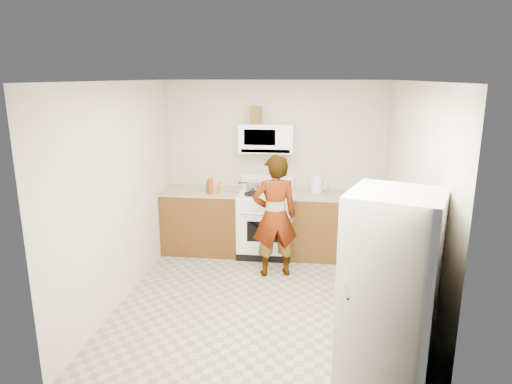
% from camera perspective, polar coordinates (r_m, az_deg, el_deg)
% --- Properties ---
extents(floor, '(3.60, 3.60, 0.00)m').
position_cam_1_polar(floor, '(5.47, 0.56, -13.48)').
color(floor, gray).
rests_on(floor, ground).
extents(back_wall, '(3.20, 0.02, 2.50)m').
position_cam_1_polar(back_wall, '(6.75, 2.33, 3.17)').
color(back_wall, beige).
rests_on(back_wall, floor).
extents(right_wall, '(0.02, 3.60, 2.50)m').
position_cam_1_polar(right_wall, '(5.09, 18.67, -1.26)').
color(right_wall, beige).
rests_on(right_wall, floor).
extents(cabinet_left, '(1.12, 0.62, 0.90)m').
position_cam_1_polar(cabinet_left, '(6.83, -6.70, -3.72)').
color(cabinet_left, '#5C3215').
rests_on(cabinet_left, floor).
extents(counter_left, '(1.14, 0.64, 0.03)m').
position_cam_1_polar(counter_left, '(6.70, -6.82, 0.08)').
color(counter_left, tan).
rests_on(counter_left, cabinet_left).
extents(cabinet_right, '(0.80, 0.62, 0.90)m').
position_cam_1_polar(cabinet_right, '(6.64, 7.91, -4.28)').
color(cabinet_right, '#5C3215').
rests_on(cabinet_right, floor).
extents(counter_right, '(0.82, 0.64, 0.03)m').
position_cam_1_polar(counter_right, '(6.51, 8.05, -0.38)').
color(counter_right, tan).
rests_on(counter_right, cabinet_right).
extents(gas_range, '(0.76, 0.65, 1.13)m').
position_cam_1_polar(gas_range, '(6.65, 1.18, -3.79)').
color(gas_range, white).
rests_on(gas_range, floor).
extents(microwave, '(0.76, 0.38, 0.40)m').
position_cam_1_polar(microwave, '(6.51, 1.35, 6.78)').
color(microwave, white).
rests_on(microwave, back_wall).
extents(person, '(0.67, 0.53, 1.60)m').
position_cam_1_polar(person, '(5.87, 2.36, -3.04)').
color(person, tan).
rests_on(person, floor).
extents(fridge, '(0.90, 0.90, 1.70)m').
position_cam_1_polar(fridge, '(3.89, 16.40, -12.22)').
color(fridge, beige).
rests_on(fridge, floor).
extents(kettle, '(0.18, 0.18, 0.21)m').
position_cam_1_polar(kettle, '(6.59, 7.60, 0.89)').
color(kettle, silver).
rests_on(kettle, counter_right).
extents(jug, '(0.16, 0.16, 0.24)m').
position_cam_1_polar(jug, '(6.45, -0.02, 9.58)').
color(jug, brown).
rests_on(jug, microwave).
extents(saucepan, '(0.25, 0.25, 0.11)m').
position_cam_1_polar(saucepan, '(6.61, -0.38, 0.81)').
color(saucepan, '#B8B7BC').
rests_on(saucepan, gas_range).
extents(tray, '(0.29, 0.25, 0.05)m').
position_cam_1_polar(tray, '(6.44, 2.21, -0.05)').
color(tray, silver).
rests_on(tray, gas_range).
extents(bottle_spray, '(0.07, 0.07, 0.23)m').
position_cam_1_polar(bottle_spray, '(6.41, -5.65, 0.68)').
color(bottle_spray, '#B72E0D').
rests_on(bottle_spray, counter_left).
extents(bottle_hot_sauce, '(0.06, 0.06, 0.15)m').
position_cam_1_polar(bottle_hot_sauce, '(6.48, -4.59, 0.51)').
color(bottle_hot_sauce, '#F84C1B').
rests_on(bottle_hot_sauce, counter_left).
extents(bottle_green_cap, '(0.07, 0.07, 0.18)m').
position_cam_1_polar(bottle_green_cap, '(6.53, -6.02, 0.70)').
color(bottle_green_cap, '#227B16').
rests_on(bottle_green_cap, counter_left).
extents(pot_lid, '(0.28, 0.28, 0.01)m').
position_cam_1_polar(pot_lid, '(6.52, -3.11, -0.03)').
color(pot_lid, white).
rests_on(pot_lid, counter_left).
extents(broom, '(0.20, 0.21, 1.24)m').
position_cam_1_polar(broom, '(6.11, 16.45, -4.66)').
color(broom, white).
rests_on(broom, floor).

